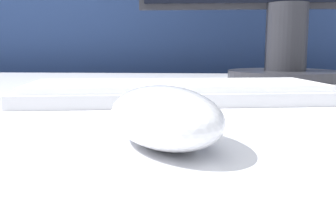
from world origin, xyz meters
name	(u,v)px	position (x,y,z in m)	size (l,w,h in m)	color
partition_panel	(176,136)	(0.00, 0.72, 0.53)	(5.00, 0.03, 1.06)	navy
computer_mouse_near	(164,116)	(0.04, -0.20, 0.75)	(0.11, 0.14, 0.04)	white
keyboard	(175,92)	(0.03, 0.04, 0.74)	(0.41, 0.20, 0.02)	silver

